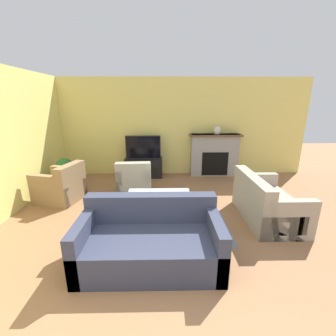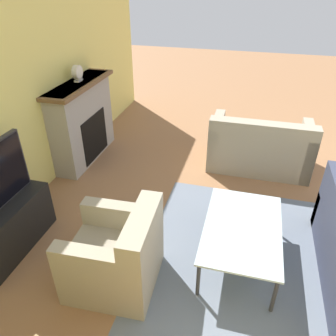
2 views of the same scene
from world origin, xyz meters
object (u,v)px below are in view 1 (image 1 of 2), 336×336
at_px(tv, 143,147).
at_px(potted_plant, 65,170).
at_px(couch_sectional, 150,242).
at_px(armchair_accent, 135,182).
at_px(couch_loveseat, 266,204).
at_px(mantel_clock, 217,130).
at_px(coffee_table, 159,197).
at_px(armchair_by_window, 61,187).

relative_size(tv, potted_plant, 1.32).
bearing_deg(tv, couch_sectional, -83.77).
relative_size(tv, armchair_accent, 1.17).
xyz_separation_m(couch_loveseat, mantel_clock, (-0.34, 2.59, 1.01)).
relative_size(coffee_table, mantel_clock, 5.21).
bearing_deg(armchair_by_window, couch_loveseat, 91.41).
relative_size(coffee_table, potted_plant, 1.60).
relative_size(armchair_by_window, coffee_table, 0.84).
xyz_separation_m(potted_plant, mantel_clock, (3.93, 0.88, 0.87)).
bearing_deg(mantel_clock, tv, -176.42).
bearing_deg(mantel_clock, couch_loveseat, -82.42).
bearing_deg(couch_sectional, mantel_clock, 65.59).
distance_m(armchair_by_window, coffee_table, 2.25).
xyz_separation_m(tv, coffee_table, (0.47, -2.34, -0.47)).
distance_m(tv, couch_loveseat, 3.48).
bearing_deg(armchair_by_window, couch_sectional, 59.57).
height_order(tv, mantel_clock, mantel_clock).
height_order(tv, couch_loveseat, tv).
height_order(couch_sectional, potted_plant, couch_sectional).
bearing_deg(potted_plant, couch_loveseat, -21.74).
height_order(tv, armchair_by_window, tv).
xyz_separation_m(couch_sectional, potted_plant, (-2.26, 2.78, 0.15)).
xyz_separation_m(armchair_accent, coffee_table, (0.57, -1.07, 0.08)).
height_order(coffee_table, mantel_clock, mantel_clock).
bearing_deg(couch_loveseat, armchair_accent, 64.47).
relative_size(couch_sectional, armchair_by_window, 1.85).
distance_m(couch_loveseat, coffee_table, 1.93).
bearing_deg(armchair_accent, mantel_clock, -149.88).
height_order(tv, couch_sectional, tv).
height_order(couch_loveseat, potted_plant, couch_loveseat).
bearing_deg(coffee_table, potted_plant, 146.00).
distance_m(tv, armchair_accent, 1.38).
relative_size(couch_loveseat, coffee_table, 1.22).
relative_size(armchair_accent, mantel_clock, 3.66).
height_order(armchair_accent, potted_plant, armchair_accent).
bearing_deg(coffee_table, tv, 101.42).
xyz_separation_m(armchair_accent, mantel_clock, (2.15, 1.39, 1.00)).
height_order(potted_plant, mantel_clock, mantel_clock).
bearing_deg(mantel_clock, couch_sectional, -114.41).
distance_m(armchair_by_window, armchair_accent, 1.56).
height_order(couch_sectional, mantel_clock, mantel_clock).
bearing_deg(potted_plant, armchair_by_window, -73.37).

